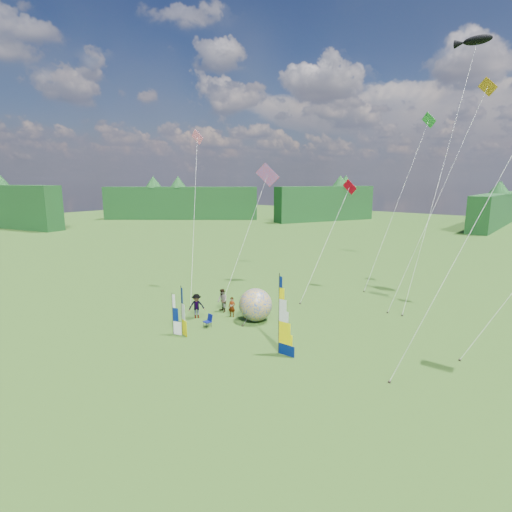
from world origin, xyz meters
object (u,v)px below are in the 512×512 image
Objects in this scene: side_banner_left at (182,311)px; spectator_a at (232,307)px; spectator_c at (197,306)px; camp_chair at (207,321)px; kite_whale at (443,160)px; spectator_d at (248,308)px; side_banner_far at (173,314)px; spectator_b at (222,300)px; feather_banner_main at (279,315)px; bol_inflatable at (256,305)px.

side_banner_left is 2.15× the size of spectator_a.
spectator_c is 2.26m from camp_chair.
side_banner_left is 0.14× the size of kite_whale.
side_banner_left is 5.51m from spectator_d.
spectator_d reaches higher than camp_chair.
spectator_a is 0.97× the size of spectator_d.
side_banner_far is (-0.48, -0.39, -0.24)m from side_banner_left.
side_banner_far is 2.70m from camp_chair.
spectator_b is at bearing 23.30° from spectator_c.
camp_chair is (0.39, 1.98, -1.18)m from side_banner_left.
spectator_d is (2.55, 0.16, -0.14)m from spectator_b.
spectator_b is 2.32m from spectator_c.
spectator_c is 2.01× the size of camp_chair.
spectator_c is at bearing -124.06° from kite_whale.
spectator_c is at bearing 94.79° from side_banner_far.
side_banner_left reaches higher than spectator_a.
spectator_b is at bearing 118.98° from side_banner_left.
feather_banner_main is 6.68m from spectator_d.
feather_banner_main is 1.70× the size of side_banner_far.
bol_inflatable is at bearing -22.13° from spectator_c.
spectator_c is at bearing -148.59° from bol_inflatable.
kite_whale is at bearing 71.91° from spectator_b.
side_banner_far is 1.84× the size of spectator_a.
side_banner_far reaches higher than spectator_c.
side_banner_far is at bearing -123.53° from spectator_c.
side_banner_far is at bearing -115.77° from bol_inflatable.
spectator_c is at bearing 136.83° from side_banner_left.
spectator_a is 0.06× the size of kite_whale.
feather_banner_main is 7.71m from side_banner_far.
kite_whale is (3.88, 17.54, 9.57)m from feather_banner_main.
feather_banner_main is at bearing -36.63° from bol_inflatable.
spectator_b is 0.99× the size of spectator_c.
kite_whale is at bearing 68.48° from camp_chair.
bol_inflatable is (2.21, 5.18, -0.42)m from side_banner_left.
spectator_d is (1.19, 0.52, 0.02)m from spectator_a.
side_banner_left reaches higher than bol_inflatable.
feather_banner_main is 2.55× the size of spectator_c.
kite_whale is (10.75, 19.27, 10.33)m from side_banner_left.
bol_inflatable is 1.31× the size of spectator_c.
kite_whale reaches higher than spectator_b.
spectator_a is 1.30m from spectator_d.
spectator_d is (-5.44, 3.52, -1.62)m from feather_banner_main.
side_banner_far reaches higher than camp_chair.
spectator_d is 0.07× the size of kite_whale.
bol_inflatable is at bearing -173.77° from spectator_d.
side_banner_left is at bearing 23.83° from side_banner_far.
spectator_b is 21.54m from kite_whale.
feather_banner_main is 2.58× the size of spectator_b.
spectator_d is 20.22m from kite_whale.
spectator_b is (-7.99, 3.36, -1.48)m from feather_banner_main.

